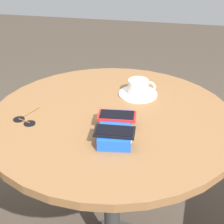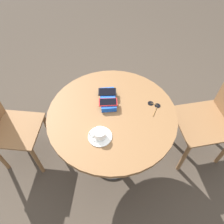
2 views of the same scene
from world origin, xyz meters
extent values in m
plane|color=#42382D|center=(0.00, 0.00, 0.00)|extent=(8.00, 8.00, 0.00)
cylinder|color=#2D2D2D|center=(0.00, 0.00, 0.01)|extent=(0.40, 0.40, 0.02)
cylinder|color=#2D2D2D|center=(0.00, 0.00, 0.38)|extent=(0.07, 0.07, 0.71)
cylinder|color=brown|center=(0.00, 0.00, 0.75)|extent=(0.95, 0.95, 0.03)
cube|color=blue|center=(-0.12, -0.03, 0.79)|extent=(0.23, 0.14, 0.04)
cube|color=white|center=(-0.11, -0.09, 0.78)|extent=(0.12, 0.02, 0.02)
cube|color=black|center=(-0.17, -0.04, 0.81)|extent=(0.08, 0.14, 0.01)
cube|color=black|center=(-0.17, -0.04, 0.82)|extent=(0.07, 0.12, 0.00)
cube|color=red|center=(-0.07, -0.03, 0.81)|extent=(0.08, 0.14, 0.01)
cube|color=black|center=(-0.07, -0.03, 0.82)|extent=(0.07, 0.13, 0.00)
cylinder|color=white|center=(0.20, -0.07, 0.77)|extent=(0.16, 0.16, 0.01)
cylinder|color=white|center=(0.20, -0.07, 0.80)|extent=(0.08, 0.08, 0.06)
cylinder|color=olive|center=(0.20, -0.07, 0.83)|extent=(0.07, 0.07, 0.00)
torus|color=white|center=(0.20, -0.12, 0.80)|extent=(0.01, 0.06, 0.06)
cylinder|color=black|center=(-0.11, 0.29, 0.77)|extent=(0.04, 0.04, 0.00)
cylinder|color=black|center=(-0.09, 0.34, 0.77)|extent=(0.04, 0.04, 0.00)
cylinder|color=olive|center=(-0.10, 0.31, 0.77)|extent=(0.02, 0.05, 0.00)
cylinder|color=olive|center=(-0.03, 0.31, 0.77)|extent=(0.08, 0.04, 0.00)
cube|color=brown|center=(-0.18, 0.80, 0.45)|extent=(0.53, 0.53, 0.02)
cylinder|color=brown|center=(-0.33, 0.56, 0.22)|extent=(0.04, 0.04, 0.44)
cylinder|color=brown|center=(0.06, 0.64, 0.22)|extent=(0.04, 0.04, 0.44)
cylinder|color=brown|center=(-0.42, 0.95, 0.22)|extent=(0.04, 0.04, 0.44)
cylinder|color=brown|center=(-0.02, 1.04, 0.22)|extent=(0.04, 0.04, 0.44)
cube|color=brown|center=(-0.06, -0.83, 0.44)|extent=(0.42, 0.42, 0.02)
cylinder|color=brown|center=(0.13, -0.67, 0.21)|extent=(0.04, 0.04, 0.43)
cylinder|color=brown|center=(-0.22, -0.64, 0.21)|extent=(0.04, 0.04, 0.43)
cylinder|color=brown|center=(0.10, -1.01, 0.21)|extent=(0.04, 0.04, 0.43)
cylinder|color=brown|center=(-0.24, -0.99, 0.21)|extent=(0.04, 0.04, 0.43)
camera|label=1|loc=(-1.21, -0.23, 1.48)|focal=60.00mm
camera|label=2|loc=(0.97, 0.03, 2.02)|focal=35.00mm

